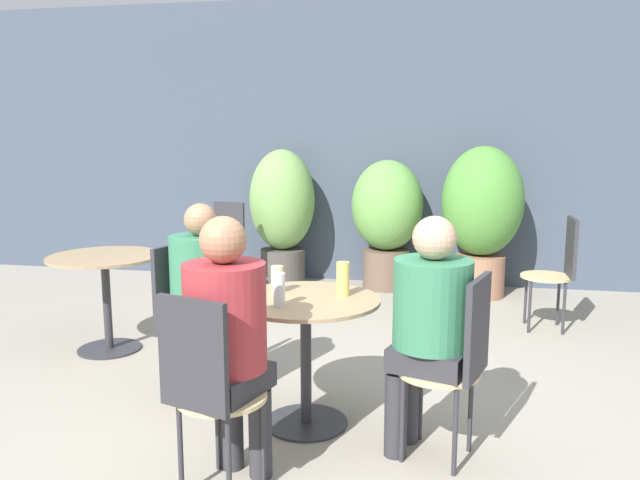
{
  "coord_description": "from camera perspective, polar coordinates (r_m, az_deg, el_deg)",
  "views": [
    {
      "loc": [
        0.65,
        -2.95,
        1.57
      ],
      "look_at": [
        -0.04,
        0.6,
        0.96
      ],
      "focal_mm": 35.0,
      "sensor_mm": 36.0,
      "label": 1
    }
  ],
  "objects": [
    {
      "name": "ground_plane",
      "position": [
        3.41,
        -1.36,
        -17.93
      ],
      "size": [
        20.0,
        20.0,
        0.0
      ],
      "primitive_type": "plane",
      "color": "gray"
    },
    {
      "name": "storefront_wall",
      "position": [
        6.72,
        5.5,
        8.85
      ],
      "size": [
        10.0,
        0.06,
        3.0
      ],
      "color": "#3D4756",
      "rests_on": "ground_plane"
    },
    {
      "name": "cafe_table_near",
      "position": [
        3.39,
        -1.3,
        -8.2
      ],
      "size": [
        0.8,
        0.8,
        0.71
      ],
      "color": "#2D2D33",
      "rests_on": "ground_plane"
    },
    {
      "name": "cafe_table_far",
      "position": [
        4.82,
        -19.01,
        -3.37
      ],
      "size": [
        0.81,
        0.81,
        0.71
      ],
      "color": "#2D2D33",
      "rests_on": "ground_plane"
    },
    {
      "name": "bistro_chair_0",
      "position": [
        3.86,
        -12.22,
        -6.06
      ],
      "size": [
        0.44,
        0.42,
        0.93
      ],
      "rotation": [
        0.0,
        0.0,
        1.26
      ],
      "color": "tan",
      "rests_on": "ground_plane"
    },
    {
      "name": "bistro_chair_1",
      "position": [
        2.74,
        -10.32,
        -12.55
      ],
      "size": [
        0.42,
        0.44,
        0.93
      ],
      "rotation": [
        0.0,
        0.0,
        -3.45
      ],
      "color": "tan",
      "rests_on": "ground_plane"
    },
    {
      "name": "bistro_chair_2",
      "position": [
        3.08,
        12.57,
        -10.1
      ],
      "size": [
        0.44,
        0.42,
        0.93
      ],
      "rotation": [
        0.0,
        0.0,
        -1.88
      ],
      "color": "tan",
      "rests_on": "ground_plane"
    },
    {
      "name": "bistro_chair_3",
      "position": [
        5.39,
        21.03,
        -2.06
      ],
      "size": [
        0.4,
        0.4,
        0.93
      ],
      "rotation": [
        0.0,
        0.0,
        4.71
      ],
      "color": "tan",
      "rests_on": "ground_plane"
    },
    {
      "name": "bistro_chair_4",
      "position": [
        6.19,
        -8.69,
        -0.12
      ],
      "size": [
        0.41,
        0.43,
        0.93
      ],
      "rotation": [
        0.0,
        0.0,
        6.04
      ],
      "color": "tan",
      "rests_on": "ground_plane"
    },
    {
      "name": "seated_person_0",
      "position": [
        3.72,
        -10.51,
        -4.19
      ],
      "size": [
        0.43,
        0.41,
        1.19
      ],
      "rotation": [
        0.0,
        0.0,
        1.26
      ],
      "color": "#42475B",
      "rests_on": "ground_plane"
    },
    {
      "name": "seated_person_1",
      "position": [
        2.79,
        -8.45,
        -8.2
      ],
      "size": [
        0.4,
        0.42,
        1.23
      ],
      "rotation": [
        0.0,
        0.0,
        2.83
      ],
      "color": "#2D2D33",
      "rests_on": "ground_plane"
    },
    {
      "name": "seated_person_2",
      "position": [
        3.07,
        9.91,
        -6.99
      ],
      "size": [
        0.44,
        0.41,
        1.2
      ],
      "rotation": [
        0.0,
        0.0,
        4.4
      ],
      "color": "#2D2D33",
      "rests_on": "ground_plane"
    },
    {
      "name": "beer_glass_0",
      "position": [
        3.17,
        -3.76,
        -4.57
      ],
      "size": [
        0.06,
        0.06,
        0.17
      ],
      "color": "silver",
      "rests_on": "cafe_table_near"
    },
    {
      "name": "beer_glass_1",
      "position": [
        3.37,
        2.11,
        -3.58
      ],
      "size": [
        0.07,
        0.07,
        0.19
      ],
      "color": "#DBC65B",
      "rests_on": "cafe_table_near"
    },
    {
      "name": "beer_glass_2",
      "position": [
        3.46,
        -3.94,
        -3.59
      ],
      "size": [
        0.07,
        0.07,
        0.15
      ],
      "color": "beige",
      "rests_on": "cafe_table_near"
    },
    {
      "name": "potted_plant_0",
      "position": [
        6.58,
        -3.47,
        2.78
      ],
      "size": [
        0.68,
        0.68,
        1.44
      ],
      "color": "#47423D",
      "rests_on": "ground_plane"
    },
    {
      "name": "potted_plant_1",
      "position": [
        6.46,
        6.15,
        2.25
      ],
      "size": [
        0.73,
        0.73,
        1.33
      ],
      "color": "brown",
      "rests_on": "ground_plane"
    },
    {
      "name": "potted_plant_2",
      "position": [
        6.28,
        14.61,
        2.6
      ],
      "size": [
        0.78,
        0.78,
        1.48
      ],
      "color": "#93664C",
      "rests_on": "ground_plane"
    }
  ]
}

